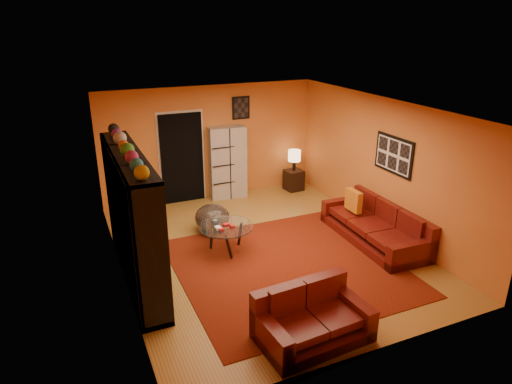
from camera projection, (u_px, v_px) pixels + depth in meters
name	position (u px, v px, depth m)	size (l,w,h in m)	color
floor	(265.00, 250.00, 8.33)	(6.00, 6.00, 0.00)	olive
ceiling	(266.00, 108.00, 7.40)	(6.00, 6.00, 0.00)	white
wall_back	(211.00, 143.00, 10.44)	(6.00, 6.00, 0.00)	orange
wall_front	(373.00, 263.00, 5.30)	(6.00, 6.00, 0.00)	orange
wall_left	(116.00, 206.00, 6.93)	(6.00, 6.00, 0.00)	orange
wall_right	(383.00, 166.00, 8.80)	(6.00, 6.00, 0.00)	orange
rug	(287.00, 267.00, 7.77)	(3.60, 3.60, 0.01)	#551509
doorway	(182.00, 158.00, 10.24)	(0.95, 0.10, 2.04)	black
wall_art_right	(394.00, 155.00, 8.43)	(0.03, 1.00, 0.70)	black
wall_art_back	(241.00, 108.00, 10.43)	(0.42, 0.03, 0.52)	black
entertainment_unit	(133.00, 218.00, 7.10)	(0.45, 3.00, 2.10)	black
tv	(136.00, 221.00, 7.16)	(0.12, 0.92, 0.53)	black
sofa	(378.00, 226.00, 8.63)	(1.03, 2.36, 0.85)	#4D0D0A
loveseat	(310.00, 318.00, 5.99)	(1.49, 0.96, 0.85)	#4D0D0A
throw_pillow	(354.00, 201.00, 8.92)	(0.12, 0.42, 0.42)	orange
coffee_table	(226.00, 228.00, 8.15)	(0.98, 0.98, 0.49)	silver
storage_cabinet	(228.00, 163.00, 10.55)	(0.84, 0.37, 1.68)	#B2ABA4
bowl_chair	(212.00, 218.00, 8.95)	(0.69, 0.69, 0.56)	black
side_table	(294.00, 180.00, 11.20)	(0.40, 0.40, 0.50)	black
table_lamp	(294.00, 156.00, 10.98)	(0.30, 0.30, 0.50)	black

